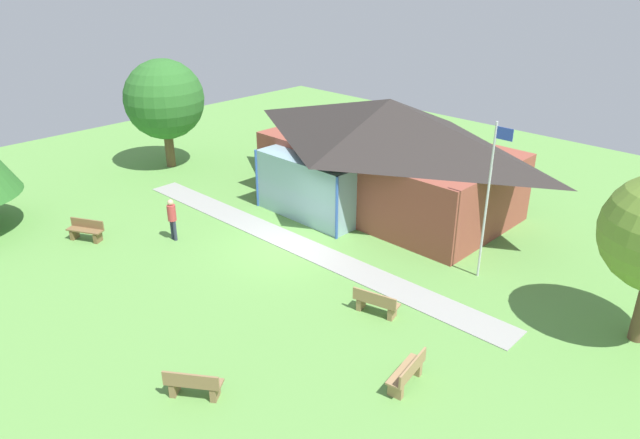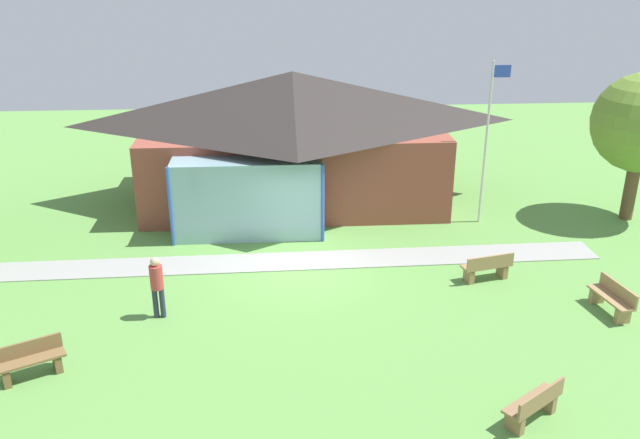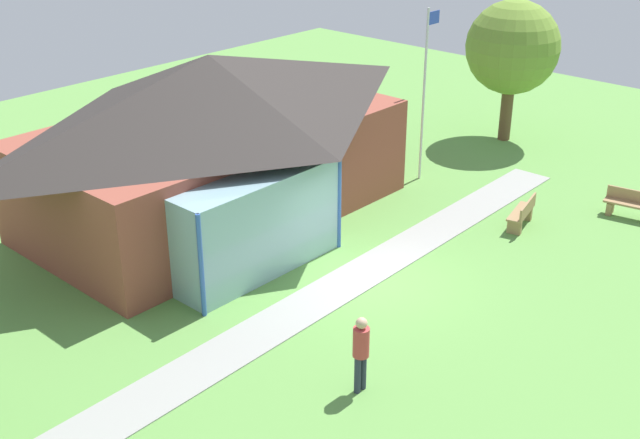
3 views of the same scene
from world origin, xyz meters
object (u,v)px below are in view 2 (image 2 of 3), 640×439
Objects in this scene: pavilion at (291,136)px; bench_front_right at (534,405)px; flagpole at (488,136)px; visitor_strolling_lawn at (157,283)px; bench_mid_right at (487,268)px; bench_lawn_far_right at (612,299)px; bench_front_left at (30,361)px.

bench_front_right is at bearing -71.27° from pavilion.
visitor_strolling_lawn is (-10.33, -5.96, -2.09)m from flagpole.
bench_mid_right is 1.05× the size of bench_front_right.
pavilion is 9.26m from bench_mid_right.
flagpole is at bearing 62.52° from bench_mid_right.
visitor_strolling_lawn is at bearing -150.02° from flagpole.
bench_mid_right is 6.35m from bench_front_right.
bench_front_right is at bearing -30.71° from visitor_strolling_lawn.
bench_lawn_far_right is 0.89× the size of visitor_strolling_lawn.
visitor_strolling_lawn is at bearing -163.02° from bench_front_left.
pavilion is 7.74× the size of bench_front_left.
visitor_strolling_lawn reaches higher than bench_front_right.
flagpole is 12.11m from visitor_strolling_lawn.
visitor_strolling_lawn is at bearing 77.31° from bench_lawn_far_right.
bench_lawn_far_right is 1.01× the size of bench_front_left.
pavilion reaches higher than bench_front_left.
flagpole is at bearing 4.26° from bench_lawn_far_right.
pavilion is at bearing 113.84° from bench_mid_right.
visitor_strolling_lawn is (-8.30, 4.77, 0.62)m from bench_front_right.
flagpole reaches higher than visitor_strolling_lawn.
flagpole is 3.68× the size of bench_front_left.
visitor_strolling_lawn is at bearing 115.10° from bench_front_right.
pavilion is at bearing 157.64° from flagpole.
bench_front_right is 0.95× the size of bench_lawn_far_right.
bench_mid_right and bench_front_left have the same top height.
pavilion is 8.01× the size of bench_front_right.
pavilion is at bearing 31.74° from bench_lawn_far_right.
bench_mid_right is at bearing 8.45° from visitor_strolling_lawn.
bench_lawn_far_right and bench_front_left have the same top height.
flagpole is 7.25m from bench_lawn_far_right.
bench_front_left is 0.88× the size of visitor_strolling_lawn.
bench_mid_right and bench_front_right have the same top height.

